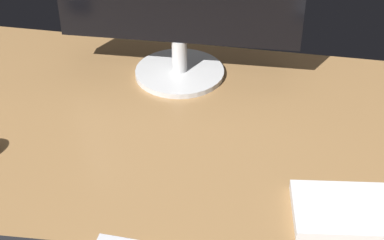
# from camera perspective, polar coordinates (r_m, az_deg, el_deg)

# --- Properties ---
(desk) EXTENTS (1.40, 0.84, 0.02)m
(desk) POSITION_cam_1_polar(r_m,az_deg,el_deg) (1.14, 2.07, -3.90)
(desk) COLOR olive
(desk) RESTS_ON ground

